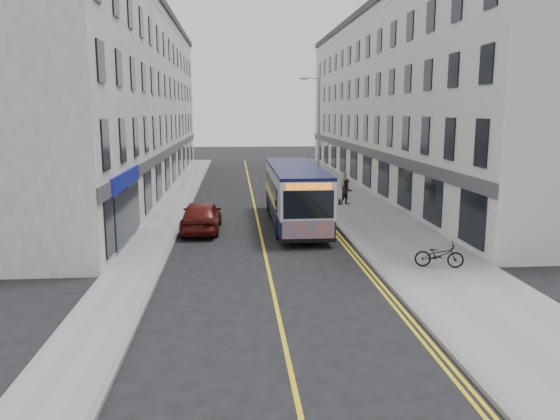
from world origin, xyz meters
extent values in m
plane|color=black|center=(0.00, 0.00, 0.00)|extent=(140.00, 140.00, 0.00)
cube|color=gray|center=(6.25, 12.00, 0.06)|extent=(4.50, 64.00, 0.12)
cube|color=gray|center=(-5.00, 12.00, 0.06)|extent=(2.00, 64.00, 0.12)
cube|color=slate|center=(4.00, 12.00, 0.07)|extent=(0.18, 64.00, 0.13)
cube|color=slate|center=(-4.00, 12.00, 0.07)|extent=(0.18, 64.00, 0.13)
cube|color=yellow|center=(0.00, 12.00, 0.00)|extent=(0.12, 64.00, 0.01)
cube|color=yellow|center=(3.55, 12.00, 0.00)|extent=(0.10, 64.00, 0.01)
cube|color=yellow|center=(3.75, 12.00, 0.00)|extent=(0.10, 64.00, 0.01)
cube|color=silver|center=(11.50, 21.00, 6.50)|extent=(6.00, 46.00, 13.00)
cube|color=silver|center=(-9.00, 21.00, 6.50)|extent=(6.00, 46.00, 13.00)
cylinder|color=gray|center=(4.25, 14.00, 4.00)|extent=(0.14, 0.14, 8.00)
cylinder|color=gray|center=(3.75, 14.00, 7.90)|extent=(1.00, 0.08, 0.08)
cube|color=gray|center=(3.25, 14.00, 7.85)|extent=(0.50, 0.18, 0.12)
cube|color=black|center=(1.88, 6.52, 0.76)|extent=(2.38, 10.49, 0.86)
cube|color=silver|center=(1.88, 6.52, 2.05)|extent=(2.38, 10.49, 1.72)
cube|color=black|center=(1.88, 6.52, 2.98)|extent=(2.40, 10.49, 0.15)
cube|color=black|center=(0.67, 7.09, 1.86)|extent=(0.04, 8.20, 1.10)
cube|color=black|center=(3.09, 7.09, 1.86)|extent=(0.04, 8.20, 1.10)
cube|color=black|center=(1.88, 1.25, 1.95)|extent=(2.15, 0.04, 1.19)
cube|color=#E35413|center=(1.88, 1.25, 0.81)|extent=(2.24, 0.04, 0.91)
cube|color=orange|center=(1.88, 1.24, 2.72)|extent=(1.91, 0.04, 0.27)
cylinder|color=black|center=(0.80, 3.37, 0.48)|extent=(0.27, 0.95, 0.95)
cylinder|color=black|center=(2.96, 3.37, 0.48)|extent=(0.27, 0.95, 0.95)
cylinder|color=black|center=(0.80, 8.61, 0.48)|extent=(0.27, 0.95, 0.95)
cylinder|color=black|center=(2.96, 8.61, 0.48)|extent=(0.27, 0.95, 0.95)
cylinder|color=black|center=(0.80, 10.33, 0.48)|extent=(0.27, 0.95, 0.95)
cylinder|color=black|center=(2.96, 10.33, 0.48)|extent=(0.27, 0.95, 0.95)
imported|color=black|center=(6.31, -2.17, 0.59)|extent=(1.87, 1.02, 0.93)
imported|color=olive|center=(6.21, 14.73, 0.93)|extent=(0.69, 0.57, 1.62)
imported|color=black|center=(5.69, 11.78, 0.90)|extent=(0.91, 0.82, 1.55)
imported|color=white|center=(3.20, 21.31, 0.68)|extent=(1.55, 4.16, 1.36)
imported|color=#55130E|center=(-2.86, 5.28, 0.78)|extent=(1.96, 4.64, 1.57)
camera|label=1|loc=(-1.21, -21.17, 5.84)|focal=35.00mm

